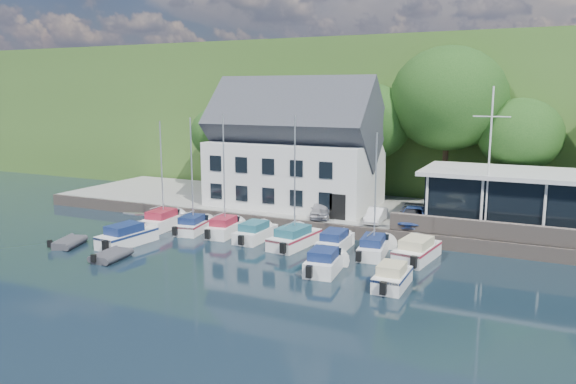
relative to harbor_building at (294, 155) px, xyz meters
name	(u,v)px	position (x,y,z in m)	size (l,w,h in m)	color
ground	(285,284)	(7.00, -16.50, -5.35)	(180.00, 180.00, 0.00)	black
quay	(375,215)	(7.00, 1.00, -4.85)	(60.00, 13.00, 1.00)	gray
quay_face	(349,232)	(7.00, -5.50, -4.85)	(60.00, 0.30, 1.00)	#6E6158
hillside	(460,110)	(7.00, 45.50, 2.65)	(160.00, 75.00, 16.00)	#395A22
field_patch	(523,56)	(15.00, 53.50, 10.80)	(50.00, 30.00, 0.30)	#606934
harbor_building	(294,155)	(0.00, 0.00, 0.00)	(14.40, 8.20, 8.70)	silver
club_pavilion	(515,199)	(18.00, -0.50, -2.30)	(13.20, 7.20, 4.10)	black
seawall	(526,234)	(19.00, -5.10, -3.75)	(18.00, 0.50, 1.20)	#6E6158
gangway	(154,222)	(-9.50, -7.50, -5.35)	(1.20, 6.00, 1.40)	silver
car_silver	(321,209)	(3.99, -3.72, -3.72)	(1.49, 3.71, 1.26)	#B4B3B8
car_white	(376,215)	(8.47, -3.65, -3.79)	(1.18, 3.37, 1.11)	silver
car_dgrey	(409,216)	(10.83, -3.18, -3.74)	(1.72, 4.23, 1.23)	#2D2D32
car_blue	(414,215)	(11.20, -3.17, -3.64)	(1.64, 4.16, 1.42)	#2C4689
flagpole	(489,161)	(16.30, -3.57, 0.72)	(2.43, 0.20, 10.14)	silver
tree_0	(221,147)	(-10.71, 5.14, -0.19)	(6.08, 6.08, 8.32)	#11350F
tree_1	(281,139)	(-4.09, 5.65, 0.81)	(7.55, 7.55, 10.32)	#11350F
tree_2	(369,142)	(5.00, 5.44, 0.91)	(7.70, 7.70, 10.53)	#11350F
tree_3	(447,126)	(11.73, 6.23, 2.49)	(10.00, 10.00, 13.67)	#11350F
tree_4	(519,154)	(17.70, 6.01, 0.30)	(6.80, 6.80, 9.29)	#11350F
boat_r1_0	(162,171)	(-7.53, -8.68, -0.75)	(2.02, 6.18, 9.19)	silver
boat_r1_1	(192,180)	(-4.57, -8.82, -1.20)	(1.84, 5.14, 8.29)	silver
boat_r1_2	(224,178)	(-1.90, -8.50, -0.96)	(1.79, 5.51, 8.78)	silver
boat_r1_3	(256,231)	(0.88, -8.78, -4.65)	(1.90, 5.72, 1.40)	silver
boat_r1_4	(295,184)	(4.18, -9.08, -0.86)	(2.07, 6.71, 8.99)	silver
boat_r1_5	(335,240)	(7.08, -8.69, -4.65)	(1.78, 5.71, 1.40)	silver
boat_r1_6	(375,194)	(9.86, -8.78, -1.23)	(1.75, 6.15, 8.25)	silver
boat_r1_7	(417,249)	(12.73, -8.69, -4.58)	(2.05, 6.26, 1.53)	silver
boat_r2_0	(127,234)	(-6.77, -13.82, -4.57)	(1.94, 6.52, 1.55)	silver
boat_r2_3	(324,260)	(8.20, -13.54, -4.61)	(1.92, 4.96, 1.48)	silver
boat_r2_4	(392,275)	(12.62, -14.43, -4.64)	(1.73, 4.74, 1.42)	silver
dinghy_0	(69,241)	(-10.30, -15.82, -5.01)	(1.77, 2.95, 0.69)	#34353A
dinghy_1	(111,254)	(-5.31, -17.08, -5.00)	(1.78, 2.97, 0.69)	#34353A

